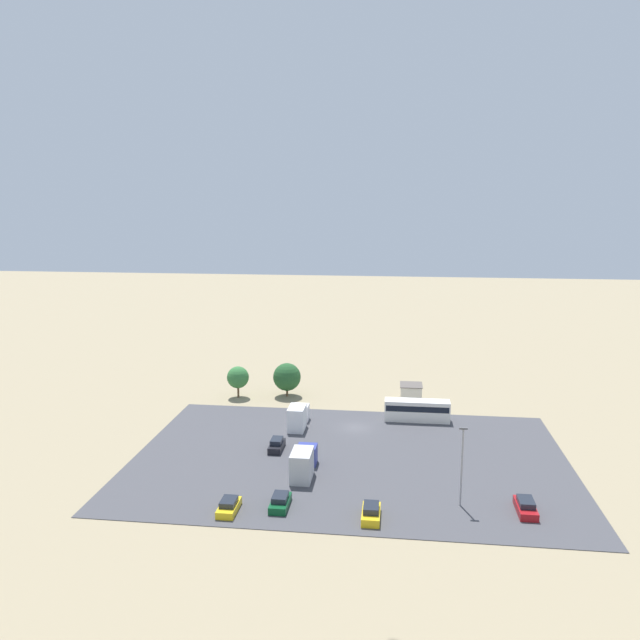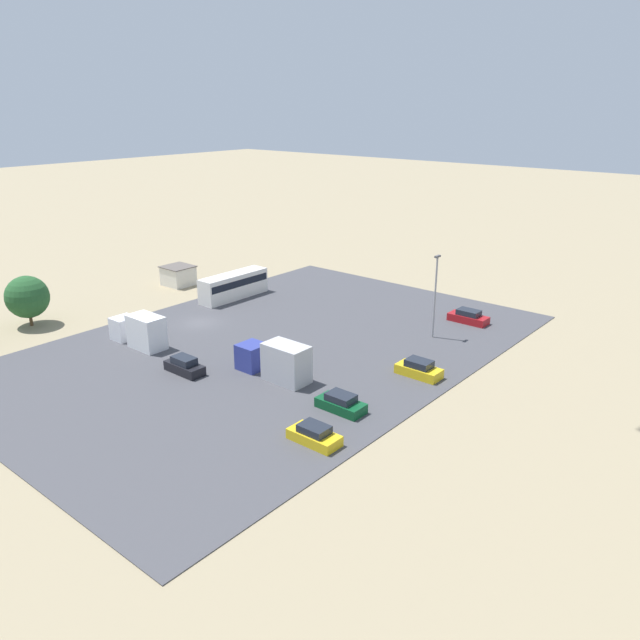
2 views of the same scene
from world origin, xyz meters
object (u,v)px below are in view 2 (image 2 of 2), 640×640
object	(u,v)px
parked_truck_0	(276,361)
parked_truck_1	(140,331)
bus	(234,285)
parked_car_0	(184,366)
parked_car_3	(314,435)
parked_car_2	(419,369)
parked_car_1	(341,403)
shed_building	(178,276)
parked_car_4	(468,317)

from	to	relation	value
parked_truck_0	parked_truck_1	size ratio (longest dim) A/B	1.09
bus	parked_car_0	bearing A→B (deg)	-53.94
parked_car_3	parked_car_0	bearing A→B (deg)	-96.08
parked_car_2	parked_truck_0	xyz separation A→B (m)	(8.80, -10.01, 0.97)
parked_car_3	parked_truck_1	size ratio (longest dim) A/B	0.57
parked_truck_0	parked_truck_1	bearing A→B (deg)	101.20
parked_car_3	parked_truck_0	bearing A→B (deg)	-123.04
parked_car_0	parked_car_1	size ratio (longest dim) A/B	1.00
parked_car_0	parked_truck_0	xyz separation A→B (m)	(-4.81, 7.46, 0.97)
shed_building	parked_car_0	size ratio (longest dim) A/B	0.95
parked_car_0	parked_car_1	bearing A→B (deg)	-77.73
parked_car_2	parked_car_3	xyz separation A→B (m)	(15.51, 0.31, -0.06)
shed_building	parked_car_4	bearing A→B (deg)	106.67
parked_car_4	parked_car_1	bearing A→B (deg)	-175.53
shed_building	parked_truck_0	xyz separation A→B (m)	(13.89, 32.21, 0.34)
parked_car_3	parked_truck_1	bearing A→B (deg)	-97.25
parked_car_2	shed_building	bearing A→B (deg)	83.13
shed_building	parked_car_2	distance (m)	42.53
parked_car_0	parked_car_2	xyz separation A→B (m)	(-13.62, 17.46, -0.00)
shed_building	parked_truck_1	bearing A→B (deg)	42.27
parked_car_3	parked_car_1	bearing A→B (deg)	-162.73
shed_building	parked_car_0	distance (m)	31.03
bus	parked_car_2	bearing A→B (deg)	-10.37
parked_car_2	parked_car_4	bearing A→B (deg)	11.74
parked_car_1	parked_truck_1	xyz separation A→B (m)	(1.97, -25.23, 1.00)
bus	parked_car_2	xyz separation A→B (m)	(5.78, 31.59, -1.09)
shed_building	parked_car_4	distance (m)	40.46
parked_car_3	parked_car_4	world-z (taller)	parked_car_4
parked_car_3	parked_car_4	bearing A→B (deg)	-173.32
parked_car_4	parked_truck_0	distance (m)	26.34
bus	parked_car_1	bearing A→B (deg)	-27.75
bus	parked_car_2	world-z (taller)	bus
parked_car_0	parked_car_4	distance (m)	33.38
parked_car_3	parked_truck_1	xyz separation A→B (m)	(-3.42, -26.91, 1.01)
parked_car_1	parked_car_2	world-z (taller)	parked_car_2
bus	parked_truck_0	bearing A→B (deg)	-34.05
parked_car_0	parked_car_1	xyz separation A→B (m)	(-3.50, 16.09, -0.05)
parked_car_0	parked_car_4	bearing A→B (deg)	-24.79
shed_building	parked_car_3	size ratio (longest dim) A/B	0.97
bus	parked_car_0	xyz separation A→B (m)	(19.40, 14.12, -1.08)
shed_building	parked_car_3	xyz separation A→B (m)	(20.60, 42.52, -0.69)
parked_car_1	parked_truck_0	xyz separation A→B (m)	(-1.31, -8.64, 1.02)
parked_truck_0	parked_truck_1	world-z (taller)	parked_truck_0
bus	parked_truck_0	xyz separation A→B (m)	(14.58, 21.58, -0.12)
shed_building	parked_truck_0	size ratio (longest dim) A/B	0.51
parked_car_1	parked_car_4	world-z (taller)	parked_car_4
parked_car_1	parked_truck_1	distance (m)	25.33
parked_car_4	parked_truck_0	world-z (taller)	parked_truck_0
bus	parked_truck_0	world-z (taller)	parked_truck_0
parked_car_4	bus	bearing A→B (deg)	111.21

